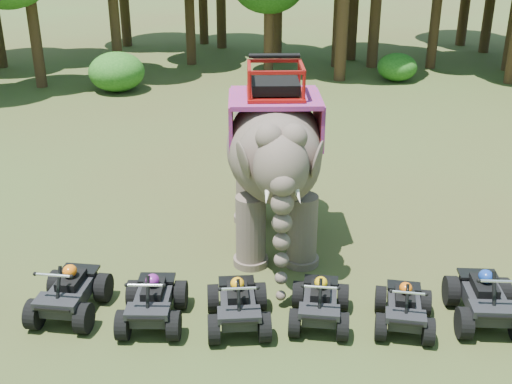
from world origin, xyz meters
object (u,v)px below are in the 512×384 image
atv_0 (68,286)px  atv_4 (405,302)px  atv_2 (238,299)px  atv_5 (486,292)px  elephant (275,156)px  atv_1 (152,295)px  atv_3 (320,297)px

atv_0 → atv_4: (7.11, -0.24, -0.08)m
atv_0 → atv_2: size_ratio=1.04×
atv_2 → atv_4: size_ratio=1.09×
atv_2 → atv_5: (5.19, 0.33, 0.05)m
elephant → atv_5: 5.89m
atv_5 → atv_0: bearing=-178.5°
atv_0 → atv_4: 7.11m
atv_2 → atv_5: atv_5 is taller
elephant → atv_1: (-2.52, -3.73, -1.74)m
atv_0 → atv_1: (1.85, -0.26, -0.02)m
atv_1 → atv_5: atv_5 is taller
atv_4 → atv_1: bearing=-171.9°
atv_2 → atv_3: (1.72, 0.17, -0.03)m
elephant → atv_4: bearing=-56.8°
atv_1 → atv_2: size_ratio=1.01×
atv_0 → atv_3: size_ratio=1.09×
atv_3 → atv_4: size_ratio=1.04×
atv_2 → atv_3: 1.73m
elephant → atv_5: (4.47, -3.44, -1.70)m
elephant → atv_1: bearing=-127.4°
atv_3 → atv_5: atv_5 is taller
atv_0 → atv_5: bearing=5.8°
atv_1 → atv_4: size_ratio=1.10×
atv_2 → atv_0: bearing=169.0°
atv_2 → atv_3: size_ratio=1.05×
atv_1 → atv_3: bearing=1.1°
elephant → atv_4: elephant is taller
atv_3 → atv_5: bearing=7.9°
atv_1 → atv_2: bearing=-2.3°
atv_1 → atv_4: (5.26, 0.02, -0.06)m
elephant → atv_2: bearing=-104.2°
elephant → atv_0: bearing=-144.9°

